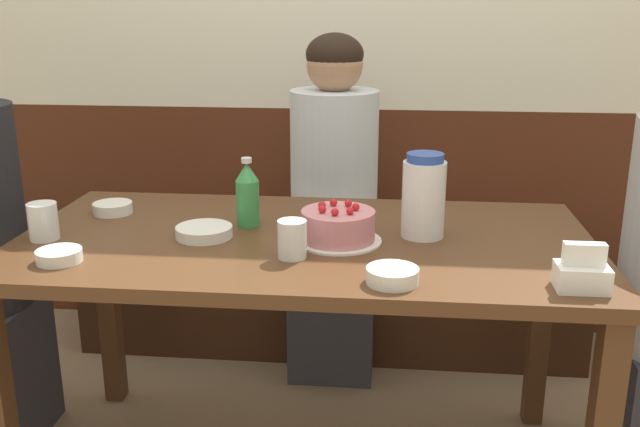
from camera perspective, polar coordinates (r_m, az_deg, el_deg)
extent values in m
cube|color=#4C2314|center=(2.96, 1.27, -0.39)|extent=(4.80, 0.04, 0.91)
cube|color=#381E11|center=(2.83, 0.88, -6.22)|extent=(1.93, 0.38, 0.45)
cube|color=#4C2D19|center=(1.89, -1.26, -2.37)|extent=(1.51, 0.79, 0.03)
cube|color=#4C2D19|center=(1.96, -24.22, -14.87)|extent=(0.06, 0.06, 0.69)
cube|color=#4C2D19|center=(2.51, -16.53, -7.05)|extent=(0.06, 0.06, 0.69)
cube|color=#4C2D19|center=(2.38, 17.18, -8.43)|extent=(0.06, 0.06, 0.69)
cylinder|color=white|center=(1.84, 1.44, -2.17)|extent=(0.23, 0.23, 0.01)
cylinder|color=#C67A84|center=(1.83, 1.45, -0.94)|extent=(0.19, 0.19, 0.08)
sphere|color=red|center=(1.85, 2.28, 0.83)|extent=(0.02, 0.02, 0.02)
sphere|color=red|center=(1.86, 1.08, 0.90)|extent=(0.02, 0.02, 0.02)
sphere|color=red|center=(1.83, 0.15, 0.68)|extent=(0.02, 0.02, 0.02)
sphere|color=red|center=(1.79, 0.19, 0.34)|extent=(0.02, 0.02, 0.02)
sphere|color=red|center=(1.77, 1.20, 0.12)|extent=(0.02, 0.02, 0.02)
sphere|color=red|center=(1.78, 2.42, 0.21)|extent=(0.02, 0.02, 0.02)
sphere|color=red|center=(1.82, 2.88, 0.53)|extent=(0.02, 0.02, 0.02)
cylinder|color=white|center=(1.87, 8.28, 1.12)|extent=(0.11, 0.11, 0.20)
cylinder|color=#28479E|center=(1.85, 8.43, 4.45)|extent=(0.10, 0.10, 0.02)
cylinder|color=#388E4C|center=(1.96, -5.80, 0.81)|extent=(0.06, 0.06, 0.13)
cone|color=#388E4C|center=(1.94, -5.88, 3.34)|extent=(0.06, 0.06, 0.05)
cylinder|color=silver|center=(1.93, -5.91, 4.26)|extent=(0.03, 0.03, 0.01)
cube|color=white|center=(1.63, 20.20, -4.82)|extent=(0.11, 0.08, 0.05)
cube|color=white|center=(1.62, 20.38, -3.08)|extent=(0.09, 0.03, 0.05)
cylinder|color=white|center=(1.81, -20.14, -3.19)|extent=(0.11, 0.11, 0.03)
cylinder|color=white|center=(1.58, 5.81, -4.96)|extent=(0.12, 0.12, 0.04)
cylinder|color=white|center=(1.90, -9.26, -1.45)|extent=(0.15, 0.15, 0.03)
cylinder|color=white|center=(2.17, -16.25, 0.42)|extent=(0.11, 0.11, 0.03)
cylinder|color=silver|center=(1.71, -2.25, -2.07)|extent=(0.07, 0.07, 0.09)
cylinder|color=silver|center=(1.98, -21.27, -0.59)|extent=(0.08, 0.08, 0.10)
cube|color=#33333D|center=(2.67, 1.07, -7.67)|extent=(0.30, 0.34, 0.45)
cylinder|color=silver|center=(2.50, 1.13, 3.18)|extent=(0.30, 0.30, 0.58)
sphere|color=#A87A5B|center=(2.44, 1.18, 11.83)|extent=(0.19, 0.19, 0.19)
ellipsoid|color=black|center=(2.44, 1.19, 12.61)|extent=(0.19, 0.19, 0.14)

